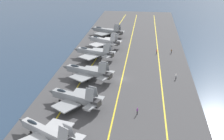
{
  "coord_description": "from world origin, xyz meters",
  "views": [
    {
      "loc": [
        -77.28,
        -6.89,
        36.06
      ],
      "look_at": [
        0.78,
        3.16,
        2.9
      ],
      "focal_mm": 45.0,
      "sensor_mm": 36.0,
      "label": 1
    }
  ],
  "objects_px": {
    "parked_jet_third": "(87,71)",
    "parked_jet_fourth": "(94,52)",
    "crew_red_vest": "(157,51)",
    "parked_jet_sixth": "(106,31)",
    "parked_jet_fifth": "(103,41)",
    "crew_brown_vest": "(171,51)",
    "crew_purple_vest": "(137,111)",
    "parked_jet_nearest": "(46,132)",
    "crew_white_vest": "(176,76)",
    "parked_jet_second": "(74,97)"
  },
  "relations": [
    {
      "from": "parked_jet_third",
      "to": "parked_jet_fourth",
      "type": "distance_m",
      "value": 17.67
    },
    {
      "from": "crew_red_vest",
      "to": "parked_jet_sixth",
      "type": "bearing_deg",
      "value": 45.98
    },
    {
      "from": "parked_jet_fifth",
      "to": "crew_brown_vest",
      "type": "distance_m",
      "value": 27.25
    },
    {
      "from": "parked_jet_sixth",
      "to": "crew_purple_vest",
      "type": "bearing_deg",
      "value": -165.49
    },
    {
      "from": "parked_jet_third",
      "to": "crew_red_vest",
      "type": "height_order",
      "value": "parked_jet_third"
    },
    {
      "from": "parked_jet_nearest",
      "to": "crew_purple_vest",
      "type": "height_order",
      "value": "parked_jet_nearest"
    },
    {
      "from": "parked_jet_nearest",
      "to": "crew_brown_vest",
      "type": "height_order",
      "value": "parked_jet_nearest"
    },
    {
      "from": "parked_jet_fourth",
      "to": "crew_red_vest",
      "type": "xyz_separation_m",
      "value": [
        8.59,
        -22.64,
        -1.62
      ]
    },
    {
      "from": "parked_jet_nearest",
      "to": "crew_red_vest",
      "type": "relative_size",
      "value": 9.23
    },
    {
      "from": "parked_jet_nearest",
      "to": "crew_white_vest",
      "type": "xyz_separation_m",
      "value": [
        34.53,
        -28.44,
        -1.28
      ]
    },
    {
      "from": "crew_white_vest",
      "to": "crew_purple_vest",
      "type": "relative_size",
      "value": 0.96
    },
    {
      "from": "parked_jet_fifth",
      "to": "parked_jet_nearest",
      "type": "bearing_deg",
      "value": 178.4
    },
    {
      "from": "parked_jet_sixth",
      "to": "crew_red_vest",
      "type": "bearing_deg",
      "value": -134.02
    },
    {
      "from": "parked_jet_fourth",
      "to": "crew_purple_vest",
      "type": "bearing_deg",
      "value": -154.19
    },
    {
      "from": "crew_purple_vest",
      "to": "crew_red_vest",
      "type": "xyz_separation_m",
      "value": [
        44.19,
        -5.43,
        -0.03
      ]
    },
    {
      "from": "parked_jet_third",
      "to": "parked_jet_second",
      "type": "bearing_deg",
      "value": -179.5
    },
    {
      "from": "parked_jet_second",
      "to": "parked_jet_sixth",
      "type": "xyz_separation_m",
      "value": [
        63.89,
        1.2,
        0.1
      ]
    },
    {
      "from": "parked_jet_second",
      "to": "parked_jet_third",
      "type": "relative_size",
      "value": 0.9
    },
    {
      "from": "parked_jet_second",
      "to": "crew_purple_vest",
      "type": "distance_m",
      "value": 16.05
    },
    {
      "from": "parked_jet_nearest",
      "to": "crew_red_vest",
      "type": "bearing_deg",
      "value": -22.06
    },
    {
      "from": "parked_jet_second",
      "to": "parked_jet_third",
      "type": "distance_m",
      "value": 15.94
    },
    {
      "from": "parked_jet_fifth",
      "to": "crew_brown_vest",
      "type": "xyz_separation_m",
      "value": [
        -4.26,
        -26.86,
        -1.72
      ]
    },
    {
      "from": "parked_jet_third",
      "to": "parked_jet_fourth",
      "type": "relative_size",
      "value": 1.06
    },
    {
      "from": "parked_jet_nearest",
      "to": "parked_jet_fourth",
      "type": "bearing_deg",
      "value": -0.53
    },
    {
      "from": "parked_jet_fourth",
      "to": "parked_jet_second",
      "type": "bearing_deg",
      "value": -177.69
    },
    {
      "from": "parked_jet_fifth",
      "to": "crew_purple_vest",
      "type": "bearing_deg",
      "value": -162.27
    },
    {
      "from": "parked_jet_fourth",
      "to": "crew_brown_vest",
      "type": "xyz_separation_m",
      "value": [
        9.93,
        -28.16,
        -1.68
      ]
    },
    {
      "from": "parked_jet_sixth",
      "to": "crew_white_vest",
      "type": "height_order",
      "value": "parked_jet_sixth"
    },
    {
      "from": "parked_jet_second",
      "to": "crew_red_vest",
      "type": "distance_m",
      "value": 47.25
    },
    {
      "from": "parked_jet_sixth",
      "to": "crew_brown_vest",
      "type": "distance_m",
      "value": 34.69
    },
    {
      "from": "parked_jet_third",
      "to": "parked_jet_fourth",
      "type": "bearing_deg",
      "value": 3.94
    },
    {
      "from": "parked_jet_nearest",
      "to": "parked_jet_sixth",
      "type": "height_order",
      "value": "parked_jet_sixth"
    },
    {
      "from": "crew_white_vest",
      "to": "crew_purple_vest",
      "type": "bearing_deg",
      "value": 153.63
    },
    {
      "from": "crew_brown_vest",
      "to": "crew_red_vest",
      "type": "bearing_deg",
      "value": 103.63
    },
    {
      "from": "parked_jet_fourth",
      "to": "parked_jet_fifth",
      "type": "height_order",
      "value": "parked_jet_fifth"
    },
    {
      "from": "parked_jet_second",
      "to": "crew_brown_vest",
      "type": "height_order",
      "value": "parked_jet_second"
    },
    {
      "from": "parked_jet_fifth",
      "to": "parked_jet_second",
      "type": "bearing_deg",
      "value": -179.94
    },
    {
      "from": "parked_jet_fourth",
      "to": "crew_white_vest",
      "type": "bearing_deg",
      "value": -116.37
    },
    {
      "from": "parked_jet_nearest",
      "to": "parked_jet_second",
      "type": "distance_m",
      "value": 14.96
    },
    {
      "from": "parked_jet_sixth",
      "to": "crew_brown_vest",
      "type": "height_order",
      "value": "parked_jet_sixth"
    },
    {
      "from": "parked_jet_nearest",
      "to": "parked_jet_sixth",
      "type": "bearing_deg",
      "value": -0.44
    },
    {
      "from": "parked_jet_third",
      "to": "crew_brown_vest",
      "type": "bearing_deg",
      "value": -44.37
    },
    {
      "from": "parked_jet_nearest",
      "to": "crew_brown_vest",
      "type": "distance_m",
      "value": 64.99
    },
    {
      "from": "parked_jet_fourth",
      "to": "crew_red_vest",
      "type": "relative_size",
      "value": 9.1
    },
    {
      "from": "parked_jet_third",
      "to": "crew_purple_vest",
      "type": "distance_m",
      "value": 24.12
    },
    {
      "from": "parked_jet_fourth",
      "to": "parked_jet_sixth",
      "type": "height_order",
      "value": "parked_jet_fourth"
    },
    {
      "from": "crew_white_vest",
      "to": "crew_red_vest",
      "type": "bearing_deg",
      "value": 13.38
    },
    {
      "from": "parked_jet_sixth",
      "to": "parked_jet_second",
      "type": "bearing_deg",
      "value": -178.92
    },
    {
      "from": "crew_brown_vest",
      "to": "crew_white_vest",
      "type": "relative_size",
      "value": 0.96
    },
    {
      "from": "parked_jet_fourth",
      "to": "parked_jet_third",
      "type": "bearing_deg",
      "value": -176.06
    }
  ]
}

